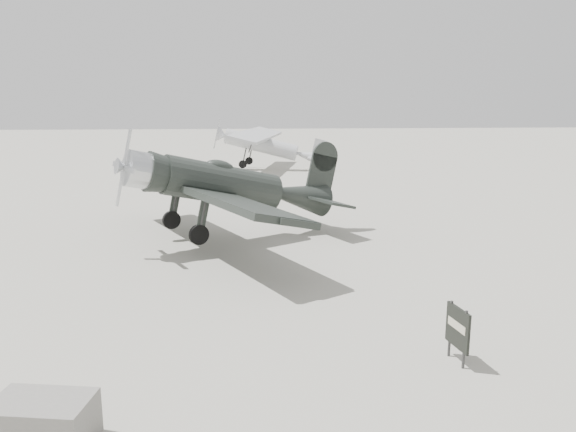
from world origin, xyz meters
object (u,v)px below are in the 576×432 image
object	(u,v)px
highwing_monoplane	(266,142)
equipment_block	(42,422)
sign_board	(458,329)
lowwing_monoplane	(231,187)

from	to	relation	value
highwing_monoplane	equipment_block	bearing A→B (deg)	-85.88
highwing_monoplane	sign_board	size ratio (longest dim) A/B	9.59
lowwing_monoplane	sign_board	xyz separation A→B (m)	(4.66, -10.11, -1.33)
equipment_block	sign_board	size ratio (longest dim) A/B	1.24
lowwing_monoplane	sign_board	distance (m)	11.21
lowwing_monoplane	equipment_block	bearing A→B (deg)	-128.71
highwing_monoplane	sign_board	bearing A→B (deg)	-73.00
lowwing_monoplane	equipment_block	world-z (taller)	lowwing_monoplane
highwing_monoplane	equipment_block	world-z (taller)	highwing_monoplane
highwing_monoplane	equipment_block	xyz separation A→B (m)	(-4.75, -33.23, -1.66)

